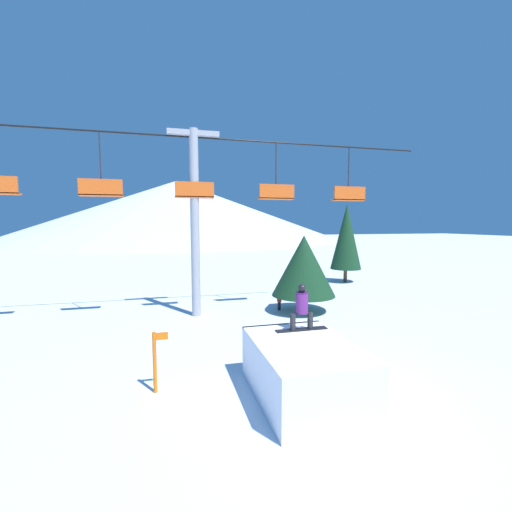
{
  "coord_description": "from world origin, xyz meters",
  "views": [
    {
      "loc": [
        -3.41,
        -7.6,
        4.52
      ],
      "look_at": [
        -0.0,
        5.09,
        3.23
      ],
      "focal_mm": 24.0,
      "sensor_mm": 36.0,
      "label": 1
    }
  ],
  "objects_px": {
    "snow_ramp": "(304,370)",
    "distant_skier": "(279,297)",
    "snowboarder": "(302,307)",
    "pine_tree_near": "(304,266)",
    "trail_marker": "(155,360)"
  },
  "relations": [
    {
      "from": "pine_tree_near",
      "to": "distant_skier",
      "type": "height_order",
      "value": "pine_tree_near"
    },
    {
      "from": "snow_ramp",
      "to": "pine_tree_near",
      "type": "xyz_separation_m",
      "value": [
        3.33,
        7.93,
        1.65
      ]
    },
    {
      "from": "snowboarder",
      "to": "distant_skier",
      "type": "xyz_separation_m",
      "value": [
        1.91,
        7.53,
        -1.44
      ]
    },
    {
      "from": "snowboarder",
      "to": "pine_tree_near",
      "type": "xyz_separation_m",
      "value": [
        2.98,
        6.91,
        0.26
      ]
    },
    {
      "from": "snowboarder",
      "to": "snow_ramp",
      "type": "bearing_deg",
      "value": -108.95
    },
    {
      "from": "snow_ramp",
      "to": "distant_skier",
      "type": "bearing_deg",
      "value": 75.18
    },
    {
      "from": "snow_ramp",
      "to": "distant_skier",
      "type": "distance_m",
      "value": 8.85
    },
    {
      "from": "snowboarder",
      "to": "distant_skier",
      "type": "bearing_deg",
      "value": 75.75
    },
    {
      "from": "snowboarder",
      "to": "pine_tree_near",
      "type": "height_order",
      "value": "pine_tree_near"
    },
    {
      "from": "distant_skier",
      "to": "snowboarder",
      "type": "bearing_deg",
      "value": -104.25
    },
    {
      "from": "snow_ramp",
      "to": "distant_skier",
      "type": "relative_size",
      "value": 2.89
    },
    {
      "from": "snow_ramp",
      "to": "distant_skier",
      "type": "height_order",
      "value": "snow_ramp"
    },
    {
      "from": "snow_ramp",
      "to": "pine_tree_near",
      "type": "relative_size",
      "value": 0.91
    },
    {
      "from": "trail_marker",
      "to": "pine_tree_near",
      "type": "bearing_deg",
      "value": 43.57
    },
    {
      "from": "pine_tree_near",
      "to": "distant_skier",
      "type": "bearing_deg",
      "value": 149.78
    }
  ]
}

